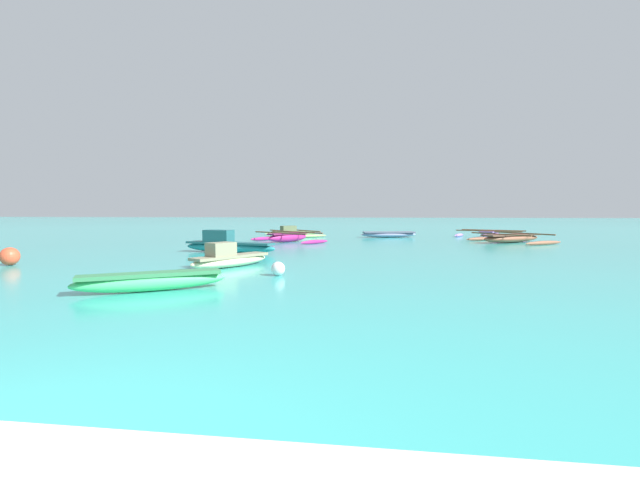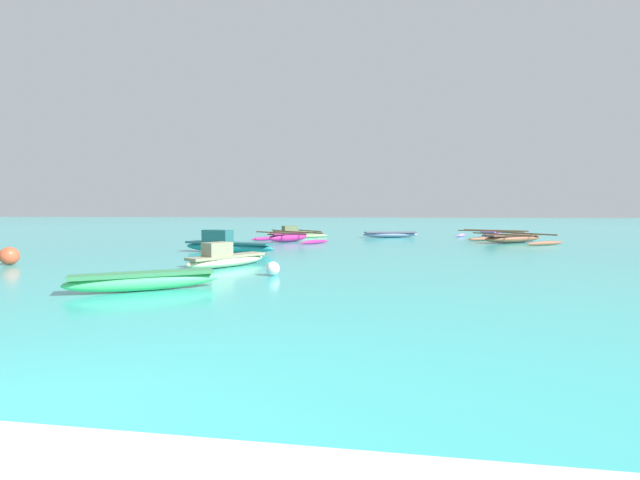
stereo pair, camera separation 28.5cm
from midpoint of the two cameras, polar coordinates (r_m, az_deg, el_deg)
The scene contains 10 objects.
moored_boat_0 at distance 28.75m, azimuth 22.28°, elevation 0.72°, with size 4.44×3.43×0.48m.
moored_boat_1 at distance 23.06m, azimuth -3.85°, elevation 0.37°, with size 4.51×3.98×0.55m.
moored_boat_2 at distance 28.67m, azimuth -3.07°, elevation 0.98°, with size 4.65×4.88×0.70m.
moored_boat_3 at distance 17.36m, azimuth -11.91°, elevation -0.62°, with size 4.12×1.65×0.90m.
moored_boat_4 at distance 24.67m, azimuth 24.65°, elevation 0.21°, with size 4.43×4.72×0.50m.
moored_boat_5 at distance 27.48m, azimuth 9.64°, elevation 0.77°, with size 3.62×1.63×0.36m.
moored_boat_6 at distance 9.50m, azimuth -21.60°, elevation -5.01°, with size 2.80×2.00×0.39m.
moored_boat_7 at distance 12.85m, azimuth -11.89°, elevation -2.38°, with size 1.92×2.65×0.75m.
mooring_buoy_0 at distance 16.14m, azimuth -35.65°, elevation -1.73°, with size 0.55×0.55×0.55m.
mooring_buoy_1 at distance 10.96m, azimuth -5.58°, elevation -3.82°, with size 0.36×0.36×0.36m.
Camera 2 is at (2.84, -1.61, 1.63)m, focal length 24.00 mm.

